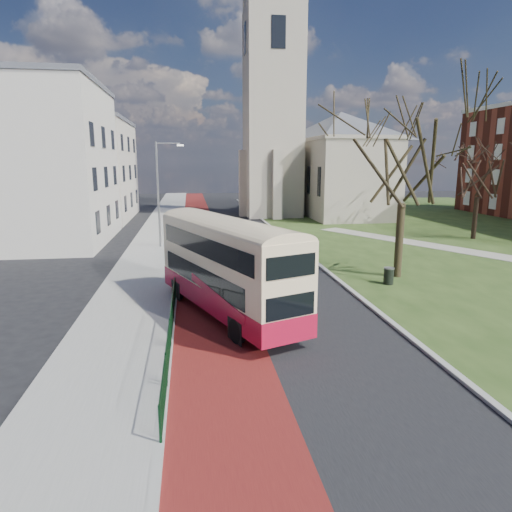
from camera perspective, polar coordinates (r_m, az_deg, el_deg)
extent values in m
plane|color=black|center=(19.25, -1.47, -8.56)|extent=(160.00, 160.00, 0.00)
cube|color=black|center=(38.68, -2.76, 1.81)|extent=(9.00, 120.00, 0.01)
cube|color=#591414|center=(38.53, -6.76, 1.70)|extent=(3.40, 120.00, 0.01)
cube|color=gray|center=(38.62, -12.41, 1.61)|extent=(4.00, 120.00, 0.12)
cube|color=#999993|center=(38.52, -9.44, 1.71)|extent=(0.25, 120.00, 0.13)
cube|color=#999993|center=(41.30, 3.34, 2.52)|extent=(0.25, 80.00, 0.13)
cube|color=#2B4318|center=(49.28, 26.68, 2.73)|extent=(40.00, 80.00, 0.04)
cylinder|color=black|center=(22.65, -10.13, -2.70)|extent=(0.04, 24.00, 0.04)
cylinder|color=black|center=(22.90, -10.05, -5.00)|extent=(0.04, 24.00, 0.04)
cube|color=#A29883|center=(57.08, 2.10, 17.10)|extent=(6.50, 6.50, 24.00)
cube|color=#A29883|center=(58.98, 10.31, 9.45)|extent=(9.00, 18.00, 9.00)
pyramid|color=#565960|center=(59.24, 10.61, 17.30)|extent=(9.00, 18.00, 3.60)
cube|color=beige|center=(41.67, -25.23, 10.07)|extent=(10.00, 14.00, 12.50)
cube|color=#565960|center=(42.11, -26.04, 18.91)|extent=(10.30, 14.30, 0.50)
cube|color=beige|center=(57.20, -20.54, 9.84)|extent=(10.00, 16.00, 11.00)
cube|color=#565960|center=(57.37, -20.97, 15.58)|extent=(10.30, 16.30, 0.50)
cylinder|color=gray|center=(36.10, -12.12, 7.43)|extent=(0.16, 0.16, 8.00)
cylinder|color=gray|center=(35.99, -10.92, 13.68)|extent=(1.80, 0.10, 0.10)
cube|color=silver|center=(35.96, -9.44, 13.50)|extent=(0.50, 0.18, 0.12)
cube|color=#A70F2B|center=(20.08, -3.64, -4.94)|extent=(5.78, 10.11, 0.91)
cube|color=beige|center=(19.65, -3.71, 0.00)|extent=(5.75, 10.06, 2.63)
cube|color=black|center=(19.62, -7.01, -2.52)|extent=(3.04, 7.62, 0.86)
cube|color=black|center=(20.57, -1.17, -1.77)|extent=(3.04, 7.62, 0.86)
cube|color=black|center=(19.09, -6.79, 1.25)|extent=(3.33, 8.37, 0.81)
cube|color=black|center=(20.06, -0.82, 1.85)|extent=(3.33, 8.37, 0.81)
cube|color=black|center=(24.27, -8.81, 0.19)|extent=(1.92, 0.82, 0.95)
cube|color=black|center=(24.04, -8.91, 3.36)|extent=(1.92, 0.82, 0.81)
cube|color=orange|center=(23.97, -8.95, 4.58)|extent=(1.54, 0.68, 0.27)
cylinder|color=black|center=(22.83, -9.72, -4.21)|extent=(0.60, 0.98, 0.94)
cylinder|color=black|center=(23.58, -4.99, -3.57)|extent=(0.60, 0.98, 0.94)
cylinder|color=black|center=(17.26, -2.33, -9.35)|extent=(0.60, 0.98, 0.94)
cylinder|color=black|center=(18.24, 3.51, -8.19)|extent=(0.60, 0.98, 0.94)
cylinder|color=#312918|center=(27.68, 17.47, 1.86)|extent=(0.59, 0.59, 4.29)
cylinder|color=black|center=(44.06, 25.69, 4.30)|extent=(0.52, 0.52, 3.61)
cylinder|color=black|center=(26.13, 16.24, -2.46)|extent=(0.67, 0.67, 0.87)
cylinder|color=gray|center=(26.02, 16.30, -1.46)|extent=(0.72, 0.72, 0.06)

